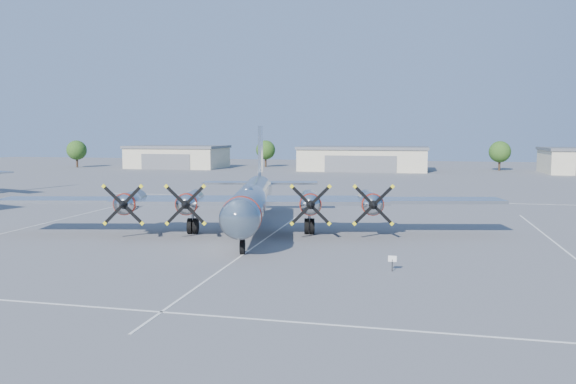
% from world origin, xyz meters
% --- Properties ---
extents(ground, '(260.00, 260.00, 0.00)m').
position_xyz_m(ground, '(0.00, 0.00, 0.00)').
color(ground, '#535355').
rests_on(ground, ground).
extents(parking_lines, '(60.00, 50.08, 0.01)m').
position_xyz_m(parking_lines, '(0.00, -1.75, 0.01)').
color(parking_lines, silver).
rests_on(parking_lines, ground).
extents(hangar_west, '(22.60, 14.60, 5.40)m').
position_xyz_m(hangar_west, '(-45.00, 81.96, 2.71)').
color(hangar_west, beige).
rests_on(hangar_west, ground).
extents(hangar_center, '(28.60, 14.60, 5.40)m').
position_xyz_m(hangar_center, '(0.00, 81.96, 2.71)').
color(hangar_center, beige).
rests_on(hangar_center, ground).
extents(tree_far_west, '(4.80, 4.80, 6.64)m').
position_xyz_m(tree_far_west, '(-70.00, 78.00, 4.22)').
color(tree_far_west, '#382619').
rests_on(tree_far_west, ground).
extents(tree_west, '(4.80, 4.80, 6.64)m').
position_xyz_m(tree_west, '(-25.00, 90.00, 4.22)').
color(tree_west, '#382619').
rests_on(tree_west, ground).
extents(tree_east, '(4.80, 4.80, 6.64)m').
position_xyz_m(tree_east, '(30.00, 88.00, 4.22)').
color(tree_east, '#382619').
rests_on(tree_east, ground).
extents(main_bomber_b29, '(46.17, 36.19, 9.10)m').
position_xyz_m(main_bomber_b29, '(-2.12, 0.40, 0.00)').
color(main_bomber_b29, silver).
rests_on(main_bomber_b29, ground).
extents(info_placard, '(0.51, 0.06, 0.97)m').
position_xyz_m(info_placard, '(10.21, -11.71, 0.68)').
color(info_placard, black).
rests_on(info_placard, ground).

